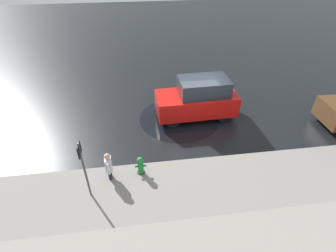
% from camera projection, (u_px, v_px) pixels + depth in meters
% --- Properties ---
extents(ground_plane, '(60.00, 60.00, 0.00)m').
position_uv_depth(ground_plane, '(196.00, 122.00, 12.97)').
color(ground_plane, black).
extents(kerb_strip, '(24.00, 3.20, 0.04)m').
position_uv_depth(kerb_strip, '(221.00, 187.00, 9.59)').
color(kerb_strip, gray).
rests_on(kerb_strip, ground).
extents(moving_hatchback, '(3.95, 1.82, 2.06)m').
position_uv_depth(moving_hatchback, '(198.00, 99.00, 12.78)').
color(moving_hatchback, red).
rests_on(moving_hatchback, ground).
extents(fire_hydrant, '(0.42, 0.31, 0.80)m').
position_uv_depth(fire_hydrant, '(141.00, 166.00, 9.94)').
color(fire_hydrant, '#197A2D').
rests_on(fire_hydrant, ground).
extents(pedestrian, '(0.27, 0.57, 1.22)m').
position_uv_depth(pedestrian, '(109.00, 165.00, 9.57)').
color(pedestrian, silver).
rests_on(pedestrian, ground).
extents(metal_railing, '(10.26, 0.04, 1.05)m').
position_uv_depth(metal_railing, '(275.00, 216.00, 7.77)').
color(metal_railing, '#B7BABF').
rests_on(metal_railing, ground).
extents(sign_post, '(0.07, 0.44, 2.40)m').
position_uv_depth(sign_post, '(83.00, 163.00, 8.38)').
color(sign_post, '#4C4C51').
rests_on(sign_post, ground).
extents(puddle_patch, '(4.03, 4.03, 0.01)m').
position_uv_depth(puddle_patch, '(179.00, 118.00, 13.25)').
color(puddle_patch, black).
rests_on(puddle_patch, ground).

